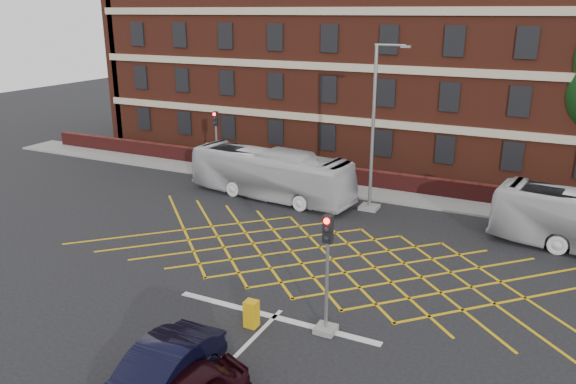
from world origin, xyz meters
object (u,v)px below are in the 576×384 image
at_px(bus_left, 271,174).
at_px(street_lamp, 373,156).
at_px(traffic_light_near, 327,286).
at_px(utility_cabinet, 251,314).
at_px(traffic_light_far, 217,149).
at_px(car_navy, 159,375).
at_px(direction_signs, 214,155).

height_order(bus_left, street_lamp, street_lamp).
relative_size(bus_left, street_lamp, 1.15).
bearing_deg(traffic_light_near, utility_cabinet, -161.98).
height_order(bus_left, traffic_light_near, traffic_light_near).
height_order(traffic_light_far, utility_cabinet, traffic_light_far).
xyz_separation_m(car_navy, utility_cabinet, (0.42, 4.49, -0.30)).
distance_m(traffic_light_near, utility_cabinet, 2.89).
height_order(car_navy, utility_cabinet, car_navy).
relative_size(bus_left, direction_signs, 4.68).
bearing_deg(direction_signs, bus_left, -24.66).
xyz_separation_m(traffic_light_far, street_lamp, (11.41, -2.08, 1.31)).
distance_m(car_navy, direction_signs, 23.00).
height_order(street_lamp, utility_cabinet, street_lamp).
bearing_deg(car_navy, bus_left, 106.56).
distance_m(car_navy, traffic_light_near, 6.11).
bearing_deg(bus_left, traffic_light_near, -137.64).
xyz_separation_m(bus_left, traffic_light_far, (-5.46, 2.68, 0.33)).
distance_m(traffic_light_far, utility_cabinet, 19.42).
bearing_deg(utility_cabinet, street_lamp, 90.49).
height_order(car_navy, traffic_light_far, traffic_light_far).
distance_m(car_navy, utility_cabinet, 4.52).
relative_size(street_lamp, utility_cabinet, 9.17).
relative_size(traffic_light_near, traffic_light_far, 1.00).
distance_m(traffic_light_far, direction_signs, 0.46).
xyz_separation_m(traffic_light_far, utility_cabinet, (11.52, -15.58, -1.28)).
relative_size(traffic_light_near, direction_signs, 1.94).
bearing_deg(utility_cabinet, bus_left, 115.18).
xyz_separation_m(bus_left, street_lamp, (5.95, 0.60, 1.64)).
bearing_deg(direction_signs, traffic_light_far, 15.92).
relative_size(bus_left, utility_cabinet, 10.56).
bearing_deg(car_navy, traffic_light_near, 59.97).
distance_m(bus_left, traffic_light_near, 14.80).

